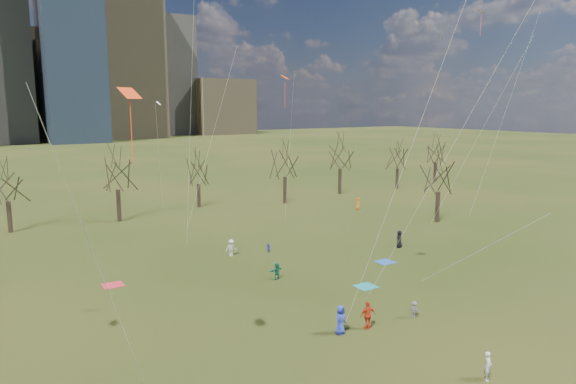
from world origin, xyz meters
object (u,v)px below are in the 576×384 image
person_1 (488,366)px  person_4 (368,315)px  blanket_crimson (113,285)px  blanket_teal (366,286)px  blanket_navy (385,262)px  person_0 (340,320)px

person_1 → person_4: person_4 is taller
blanket_crimson → person_4: (11.69, -17.34, 0.91)m
blanket_teal → person_1: 14.77m
blanket_navy → person_4: 14.91m
blanket_teal → person_4: size_ratio=0.86×
blanket_crimson → person_1: bearing=-63.5°
blanket_navy → person_0: (-13.03, -9.60, 0.92)m
blanket_crimson → person_4: 20.93m
blanket_teal → person_0: size_ratio=0.85×
blanket_navy → person_4: size_ratio=0.86×
blanket_teal → blanket_crimson: (-16.86, 11.35, 0.00)m
blanket_navy → blanket_teal: bearing=-145.9°
blanket_navy → blanket_crimson: size_ratio=1.00×
person_1 → blanket_teal: bearing=35.5°
person_1 → blanket_crimson: bearing=78.3°
blanket_crimson → person_1: (12.73, -25.52, 0.77)m
blanket_navy → person_4: bearing=-138.0°
blanket_navy → person_1: size_ratio=1.02×
blanket_crimson → person_1: size_ratio=1.02×
person_0 → person_4: (1.97, -0.37, -0.01)m
blanket_teal → person_4: bearing=-130.8°
blanket_navy → person_1: person_1 is taller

